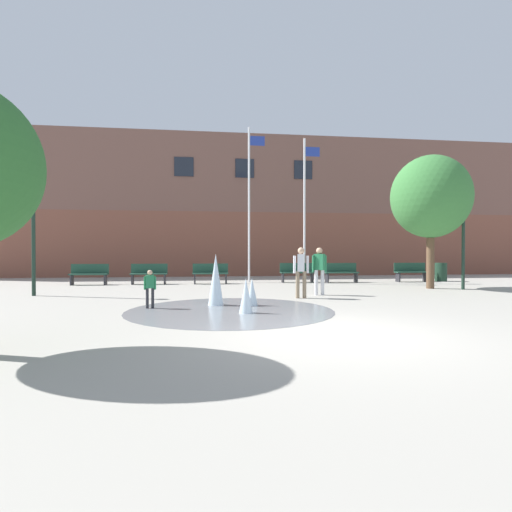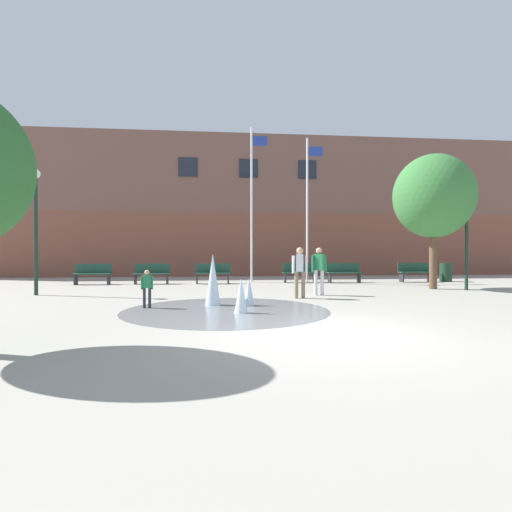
{
  "view_description": "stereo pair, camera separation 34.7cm",
  "coord_description": "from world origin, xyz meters",
  "px_view_note": "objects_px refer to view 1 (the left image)",
  "views": [
    {
      "loc": [
        -2.29,
        -6.83,
        1.47
      ],
      "look_at": [
        -0.5,
        7.22,
        1.3
      ],
      "focal_mm": 28.0,
      "sensor_mm": 36.0,
      "label": 1
    },
    {
      "loc": [
        -1.95,
        -6.87,
        1.47
      ],
      "look_at": [
        -0.5,
        7.22,
        1.3
      ],
      "focal_mm": 28.0,
      "sensor_mm": 36.0,
      "label": 2
    }
  ],
  "objects_px": {
    "park_bench_under_right_flagpole": "(297,272)",
    "trash_can": "(441,272)",
    "park_bench_under_left_flagpole": "(210,273)",
    "lamp_post_left_lane": "(33,213)",
    "park_bench_left_of_flagpoles": "(149,273)",
    "adult_in_red": "(301,268)",
    "adult_near_bench": "(319,267)",
    "park_bench_far_left": "(89,274)",
    "flagpole_right": "(305,205)",
    "lamp_post_right_lane": "(463,220)",
    "park_bench_near_trashcan": "(341,272)",
    "child_running": "(150,286)",
    "park_bench_far_right": "(411,272)",
    "street_tree_near_building": "(431,197)",
    "flagpole_left": "(250,200)"
  },
  "relations": [
    {
      "from": "park_bench_under_right_flagpole",
      "to": "trash_can",
      "type": "relative_size",
      "value": 1.78
    },
    {
      "from": "park_bench_under_left_flagpole",
      "to": "park_bench_under_right_flagpole",
      "type": "bearing_deg",
      "value": 3.98
    },
    {
      "from": "park_bench_under_right_flagpole",
      "to": "lamp_post_left_lane",
      "type": "bearing_deg",
      "value": -155.76
    },
    {
      "from": "park_bench_left_of_flagpoles",
      "to": "adult_in_red",
      "type": "relative_size",
      "value": 1.01
    },
    {
      "from": "park_bench_under_left_flagpole",
      "to": "park_bench_left_of_flagpoles",
      "type": "bearing_deg",
      "value": 178.34
    },
    {
      "from": "trash_can",
      "to": "adult_in_red",
      "type": "bearing_deg",
      "value": -144.62
    },
    {
      "from": "adult_near_bench",
      "to": "lamp_post_left_lane",
      "type": "height_order",
      "value": "lamp_post_left_lane"
    },
    {
      "from": "park_bench_far_left",
      "to": "flagpole_right",
      "type": "distance_m",
      "value": 10.36
    },
    {
      "from": "lamp_post_right_lane",
      "to": "park_bench_near_trashcan",
      "type": "bearing_deg",
      "value": 130.95
    },
    {
      "from": "park_bench_left_of_flagpoles",
      "to": "adult_near_bench",
      "type": "height_order",
      "value": "adult_near_bench"
    },
    {
      "from": "park_bench_left_of_flagpoles",
      "to": "child_running",
      "type": "xyz_separation_m",
      "value": [
        1.08,
        -7.73,
        0.1
      ]
    },
    {
      "from": "adult_near_bench",
      "to": "park_bench_far_right",
      "type": "bearing_deg",
      "value": -99.57
    },
    {
      "from": "adult_in_red",
      "to": "lamp_post_left_lane",
      "type": "relative_size",
      "value": 0.38
    },
    {
      "from": "park_bench_under_left_flagpole",
      "to": "street_tree_near_building",
      "type": "height_order",
      "value": "street_tree_near_building"
    },
    {
      "from": "park_bench_far_right",
      "to": "adult_near_bench",
      "type": "height_order",
      "value": "adult_near_bench"
    },
    {
      "from": "park_bench_left_of_flagpoles",
      "to": "trash_can",
      "type": "bearing_deg",
      "value": -0.04
    },
    {
      "from": "park_bench_far_left",
      "to": "lamp_post_left_lane",
      "type": "relative_size",
      "value": 0.38
    },
    {
      "from": "adult_in_red",
      "to": "trash_can",
      "type": "distance_m",
      "value": 10.41
    },
    {
      "from": "adult_in_red",
      "to": "park_bench_left_of_flagpoles",
      "type": "bearing_deg",
      "value": 59.41
    },
    {
      "from": "trash_can",
      "to": "park_bench_under_left_flagpole",
      "type": "bearing_deg",
      "value": -179.65
    },
    {
      "from": "child_running",
      "to": "flagpole_right",
      "type": "xyz_separation_m",
      "value": [
        6.2,
        8.33,
        3.11
      ]
    },
    {
      "from": "trash_can",
      "to": "adult_near_bench",
      "type": "bearing_deg",
      "value": -145.71
    },
    {
      "from": "park_bench_far_left",
      "to": "park_bench_under_right_flagpole",
      "type": "xyz_separation_m",
      "value": [
        9.34,
        0.22,
        0.0
      ]
    },
    {
      "from": "child_running",
      "to": "park_bench_under_right_flagpole",
      "type": "bearing_deg",
      "value": -137.3
    },
    {
      "from": "park_bench_near_trashcan",
      "to": "trash_can",
      "type": "xyz_separation_m",
      "value": [
        5.1,
        0.07,
        -0.03
      ]
    },
    {
      "from": "lamp_post_left_lane",
      "to": "trash_can",
      "type": "height_order",
      "value": "lamp_post_left_lane"
    },
    {
      "from": "flagpole_right",
      "to": "park_bench_far_left",
      "type": "bearing_deg",
      "value": -176.42
    },
    {
      "from": "park_bench_under_right_flagpole",
      "to": "lamp_post_right_lane",
      "type": "xyz_separation_m",
      "value": [
        5.51,
        -4.27,
        2.18
      ]
    },
    {
      "from": "flagpole_right",
      "to": "lamp_post_left_lane",
      "type": "distance_m",
      "value": 11.52
    },
    {
      "from": "lamp_post_right_lane",
      "to": "child_running",
      "type": "bearing_deg",
      "value": -161.92
    },
    {
      "from": "park_bench_under_left_flagpole",
      "to": "park_bench_under_right_flagpole",
      "type": "relative_size",
      "value": 1.0
    },
    {
      "from": "park_bench_left_of_flagpoles",
      "to": "child_running",
      "type": "height_order",
      "value": "child_running"
    },
    {
      "from": "park_bench_under_right_flagpole",
      "to": "flagpole_right",
      "type": "height_order",
      "value": "flagpole_right"
    },
    {
      "from": "adult_near_bench",
      "to": "park_bench_left_of_flagpoles",
      "type": "bearing_deg",
      "value": 0.32
    },
    {
      "from": "park_bench_left_of_flagpoles",
      "to": "trash_can",
      "type": "xyz_separation_m",
      "value": [
        13.94,
        -0.01,
        -0.03
      ]
    },
    {
      "from": "child_running",
      "to": "street_tree_near_building",
      "type": "distance_m",
      "value": 11.45
    },
    {
      "from": "park_bench_near_trashcan",
      "to": "child_running",
      "type": "bearing_deg",
      "value": -135.43
    },
    {
      "from": "child_running",
      "to": "flagpole_left",
      "type": "bearing_deg",
      "value": -124.38
    },
    {
      "from": "park_bench_near_trashcan",
      "to": "adult_in_red",
      "type": "relative_size",
      "value": 1.01
    },
    {
      "from": "park_bench_near_trashcan",
      "to": "lamp_post_right_lane",
      "type": "relative_size",
      "value": 0.39
    },
    {
      "from": "park_bench_far_left",
      "to": "adult_near_bench",
      "type": "distance_m",
      "value": 10.27
    },
    {
      "from": "park_bench_near_trashcan",
      "to": "lamp_post_right_lane",
      "type": "bearing_deg",
      "value": -49.05
    },
    {
      "from": "park_bench_left_of_flagpoles",
      "to": "adult_near_bench",
      "type": "bearing_deg",
      "value": -39.76
    },
    {
      "from": "child_running",
      "to": "lamp_post_left_lane",
      "type": "xyz_separation_m",
      "value": [
        -4.2,
        3.47,
        2.15
      ]
    },
    {
      "from": "child_running",
      "to": "adult_near_bench",
      "type": "relative_size",
      "value": 0.62
    },
    {
      "from": "lamp_post_right_lane",
      "to": "park_bench_under_left_flagpole",
      "type": "bearing_deg",
      "value": 157.4
    },
    {
      "from": "lamp_post_left_lane",
      "to": "park_bench_far_left",
      "type": "bearing_deg",
      "value": 82.27
    },
    {
      "from": "park_bench_far_left",
      "to": "lamp_post_right_lane",
      "type": "relative_size",
      "value": 0.39
    },
    {
      "from": "park_bench_near_trashcan",
      "to": "lamp_post_right_lane",
      "type": "xyz_separation_m",
      "value": [
        3.46,
        -3.99,
        2.18
      ]
    },
    {
      "from": "park_bench_under_left_flagpole",
      "to": "street_tree_near_building",
      "type": "distance_m",
      "value": 9.74
    }
  ]
}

